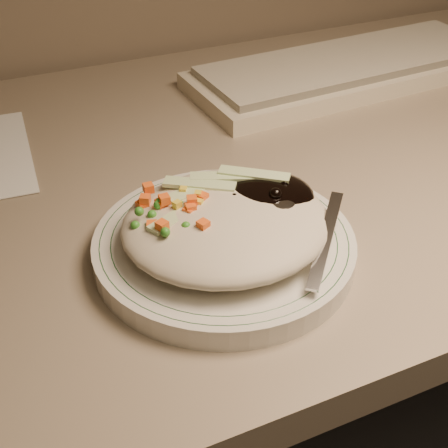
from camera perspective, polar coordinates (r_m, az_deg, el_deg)
name	(u,v)px	position (r m, az deg, el deg)	size (l,w,h in m)	color
desk	(213,289)	(0.85, -1.03, -5.99)	(1.40, 0.70, 0.74)	#81715D
plate	(224,246)	(0.58, 0.00, -2.07)	(0.24, 0.24, 0.02)	silver
plate_rim	(224,238)	(0.58, 0.00, -1.29)	(0.23, 0.23, 0.00)	#144723
meal	(229,218)	(0.57, 0.42, 0.53)	(0.21, 0.19, 0.05)	beige
keyboard	(351,68)	(0.97, 11.51, 13.77)	(0.49, 0.20, 0.03)	beige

